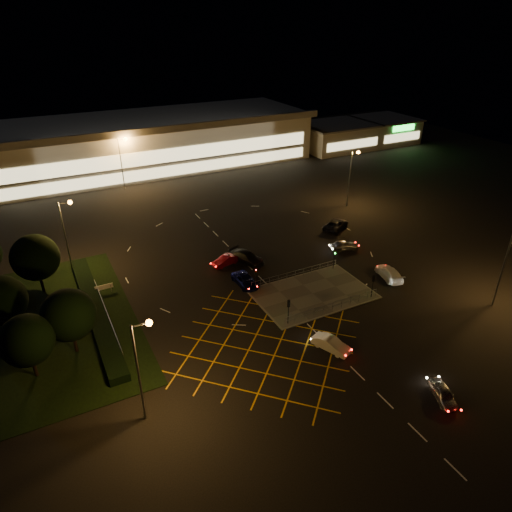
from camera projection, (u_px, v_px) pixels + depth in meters
name	position (u px, v px, depth m)	size (l,w,h in m)	color
ground	(291.00, 290.00, 58.05)	(180.00, 180.00, 0.00)	black
pedestrian_island	(313.00, 294.00, 57.26)	(14.00, 9.00, 0.12)	#4C4944
grass_verge	(51.00, 326.00, 51.45)	(18.00, 30.00, 0.08)	black
hedge	(96.00, 311.00, 53.25)	(2.00, 26.00, 1.00)	black
supermarket	(152.00, 141.00, 104.14)	(72.00, 26.50, 10.50)	beige
retail_unit_a	(336.00, 136.00, 117.42)	(18.80, 14.80, 6.35)	beige
retail_unit_b	(384.00, 129.00, 123.86)	(14.80, 14.80, 6.35)	beige
streetlight_sw	(142.00, 358.00, 36.85)	(1.78, 0.56, 10.03)	slate
streetlight_se	(509.00, 256.00, 52.22)	(1.78, 0.56, 10.03)	slate
streetlight_nw	(67.00, 226.00, 59.58)	(1.78, 0.56, 10.03)	slate
streetlight_ne	(352.00, 171.00, 80.50)	(1.78, 0.56, 10.03)	slate
streetlight_far_left	(123.00, 156.00, 88.75)	(1.78, 0.56, 10.03)	slate
streetlight_far_right	(293.00, 132.00, 106.45)	(1.78, 0.56, 10.03)	slate
signal_sw	(288.00, 307.00, 50.62)	(0.28, 0.30, 3.15)	black
signal_se	(373.00, 281.00, 55.46)	(0.28, 0.30, 3.15)	black
signal_nw	(256.00, 275.00, 56.89)	(0.28, 0.30, 3.15)	black
signal_ne	(334.00, 254.00, 61.73)	(0.28, 0.30, 3.15)	black
tree_a	(27.00, 340.00, 42.35)	(5.04, 5.04, 6.86)	black
tree_b	(0.00, 301.00, 47.67)	(5.40, 5.40, 7.35)	black
tree_c	(35.00, 257.00, 55.41)	(5.76, 5.76, 7.84)	black
tree_e	(69.00, 315.00, 45.38)	(5.40, 5.40, 7.35)	black
car_near_silver	(443.00, 394.00, 41.46)	(1.48, 3.69, 1.26)	#BABCC2
car_queue_white	(331.00, 344.00, 47.55)	(1.46, 4.18, 1.38)	silver
car_left_blue	(245.00, 280.00, 58.96)	(2.18, 4.73, 1.31)	#0B0D42
car_far_dkgrey	(247.00, 257.00, 64.30)	(2.19, 5.38, 1.56)	black
car_right_silver	(344.00, 245.00, 67.76)	(1.68, 4.18, 1.42)	#A6A8AD
car_circ_red	(226.00, 261.00, 63.65)	(1.41, 4.04, 1.33)	maroon
car_east_grey	(336.00, 224.00, 74.26)	(2.56, 5.55, 1.54)	black
car_approach_white	(389.00, 273.00, 60.46)	(2.07, 5.10, 1.48)	silver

